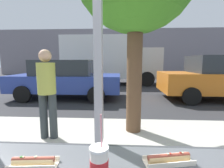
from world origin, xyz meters
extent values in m
plane|color=#2D2D30|center=(0.00, 8.00, 0.00)|extent=(60.00, 60.00, 0.00)
cube|color=#B2ADA3|center=(0.00, 1.60, 0.05)|extent=(16.00, 2.80, 0.11)
cube|color=#35373A|center=(0.00, 0.03, 0.99)|extent=(1.86, 0.02, 0.02)
cube|color=#9E9EA3|center=(0.00, 0.08, 1.64)|extent=(0.05, 0.08, 1.27)
cube|color=gray|center=(0.00, 18.40, 2.55)|extent=(28.00, 1.20, 5.10)
cylinder|color=silver|center=(0.05, -0.28, 1.07)|extent=(0.08, 0.08, 0.14)
cylinder|color=red|center=(0.05, -0.28, 1.08)|extent=(0.08, 0.08, 0.04)
cylinder|color=black|center=(0.05, -0.28, 1.14)|extent=(0.07, 0.07, 0.01)
cylinder|color=white|center=(0.05, -0.28, 1.15)|extent=(0.09, 0.09, 0.01)
cylinder|color=pink|center=(0.06, -0.29, 1.21)|extent=(0.01, 0.03, 0.20)
cube|color=beige|center=(-0.30, -0.21, 1.00)|extent=(0.25, 0.10, 0.01)
cube|color=beige|center=(-0.30, -0.17, 1.01)|extent=(0.24, 0.03, 0.03)
cylinder|color=#DBB77A|center=(-0.30, -0.21, 1.03)|extent=(0.21, 0.06, 0.04)
cylinder|color=brown|center=(-0.30, -0.21, 1.04)|extent=(0.21, 0.04, 0.03)
cube|color=beige|center=(-0.35, -0.21, 1.05)|extent=(0.01, 0.01, 0.01)
cube|color=#337A2D|center=(-0.36, -0.21, 1.05)|extent=(0.01, 0.01, 0.01)
cube|color=beige|center=(-0.29, -0.20, 1.05)|extent=(0.01, 0.01, 0.01)
cube|color=beige|center=(0.40, -0.14, 1.00)|extent=(0.27, 0.13, 0.01)
cube|color=beige|center=(0.41, -0.18, 1.01)|extent=(0.26, 0.06, 0.03)
cube|color=beige|center=(0.39, -0.10, 1.01)|extent=(0.26, 0.06, 0.03)
cylinder|color=tan|center=(0.40, -0.14, 1.03)|extent=(0.23, 0.08, 0.04)
cylinder|color=brown|center=(0.40, -0.14, 1.04)|extent=(0.23, 0.07, 0.03)
cube|color=beige|center=(0.47, -0.12, 1.05)|extent=(0.01, 0.01, 0.01)
cube|color=red|center=(0.46, -0.13, 1.05)|extent=(0.01, 0.01, 0.01)
cube|color=red|center=(0.40, -0.14, 1.05)|extent=(0.01, 0.01, 0.01)
cube|color=beige|center=(0.39, -0.14, 1.05)|extent=(0.01, 0.01, 0.01)
cube|color=#283D93|center=(-2.13, 5.77, 0.65)|extent=(4.45, 1.84, 0.66)
cube|color=#282D33|center=(-2.21, 5.77, 1.28)|extent=(2.31, 1.62, 0.61)
cylinder|color=black|center=(-0.75, 6.69, 0.32)|extent=(0.64, 0.18, 0.64)
cylinder|color=black|center=(-0.75, 4.85, 0.32)|extent=(0.64, 0.18, 0.64)
cylinder|color=black|center=(-3.51, 6.69, 0.32)|extent=(0.64, 0.18, 0.64)
cylinder|color=black|center=(-3.51, 4.85, 0.32)|extent=(0.64, 0.18, 0.64)
cube|color=orange|center=(3.92, 5.77, 0.70)|extent=(4.29, 1.89, 0.77)
cube|color=#282D33|center=(4.06, 5.77, 1.42)|extent=(2.23, 1.67, 0.66)
cylinder|color=black|center=(2.59, 6.72, 0.32)|extent=(0.64, 0.18, 0.64)
cylinder|color=black|center=(2.59, 4.83, 0.32)|extent=(0.64, 0.18, 0.64)
cube|color=silver|center=(-1.37, 10.22, 1.79)|extent=(4.59, 2.20, 2.68)
cube|color=beige|center=(1.73, 10.22, 1.40)|extent=(1.90, 2.10, 1.90)
cylinder|color=black|center=(1.73, 11.27, 0.45)|extent=(0.90, 0.24, 0.90)
cylinder|color=black|center=(1.73, 9.17, 0.45)|extent=(0.90, 0.24, 0.90)
cylinder|color=black|center=(-2.15, 11.32, 0.45)|extent=(0.90, 0.24, 0.90)
cylinder|color=black|center=(-2.15, 9.12, 0.45)|extent=(0.90, 0.24, 0.90)
cylinder|color=#2D3438|center=(-1.28, 1.91, 0.53)|extent=(0.14, 0.14, 0.84)
cylinder|color=#2D3438|center=(-1.10, 1.91, 0.53)|extent=(0.14, 0.14, 0.84)
cylinder|color=#9EA446|center=(-1.19, 1.91, 1.23)|extent=(0.32, 0.32, 0.56)
sphere|color=tan|center=(-1.19, 1.91, 1.63)|extent=(0.22, 0.22, 0.22)
cylinder|color=brown|center=(0.40, 2.33, 1.18)|extent=(0.30, 0.30, 2.14)
camera|label=1|loc=(0.14, -0.96, 1.53)|focal=26.49mm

